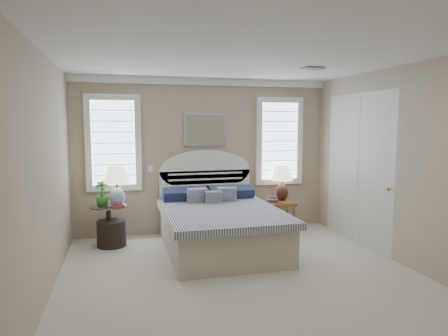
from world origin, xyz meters
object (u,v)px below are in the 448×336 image
(floor_pot, at_px, (112,233))
(lamp_left, at_px, (117,181))
(nightstand_right, at_px, (280,210))
(side_table_left, at_px, (109,221))
(lamp_right, at_px, (282,179))
(bed, at_px, (219,223))

(floor_pot, bearing_deg, lamp_left, 20.73)
(nightstand_right, relative_size, lamp_left, 0.83)
(side_table_left, height_order, lamp_right, lamp_right)
(side_table_left, relative_size, nightstand_right, 1.19)
(floor_pot, bearing_deg, bed, -17.52)
(side_table_left, bearing_deg, nightstand_right, 1.94)
(lamp_left, bearing_deg, floor_pot, -159.27)
(nightstand_right, bearing_deg, lamp_left, -177.06)
(nightstand_right, relative_size, lamp_right, 0.83)
(bed, relative_size, floor_pot, 5.07)
(nightstand_right, bearing_deg, side_table_left, -178.06)
(floor_pot, height_order, lamp_left, lamp_left)
(side_table_left, xyz_separation_m, nightstand_right, (2.95, 0.10, -0.00))
(side_table_left, distance_m, lamp_right, 3.08)
(side_table_left, height_order, floor_pot, side_table_left)
(bed, xyz_separation_m, lamp_right, (1.38, 0.82, 0.53))
(floor_pot, relative_size, lamp_left, 0.70)
(floor_pot, height_order, lamp_right, lamp_right)
(nightstand_right, distance_m, lamp_left, 2.88)
(lamp_left, xyz_separation_m, lamp_right, (2.89, 0.27, -0.10))
(side_table_left, bearing_deg, floor_pot, -65.87)
(nightstand_right, xyz_separation_m, floor_pot, (-2.91, -0.18, -0.18))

